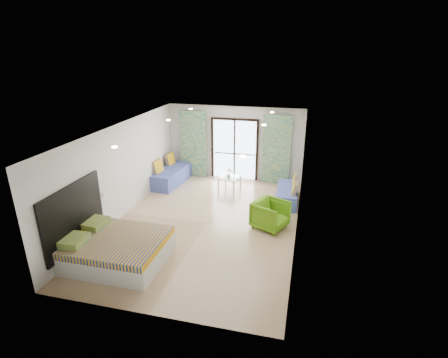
% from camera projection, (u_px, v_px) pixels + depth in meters
% --- Properties ---
extents(floor, '(5.00, 7.50, 0.01)m').
position_uv_depth(floor, '(206.00, 222.00, 9.92)').
color(floor, '#9E805E').
rests_on(floor, ground).
extents(ceiling, '(5.00, 7.50, 0.01)m').
position_uv_depth(ceiling, '(204.00, 129.00, 8.95)').
color(ceiling, silver).
rests_on(ceiling, ground).
extents(wall_back, '(5.00, 0.01, 2.70)m').
position_uv_depth(wall_back, '(235.00, 143.00, 12.84)').
color(wall_back, silver).
rests_on(wall_back, ground).
extents(wall_front, '(5.00, 0.01, 2.70)m').
position_uv_depth(wall_front, '(143.00, 253.00, 6.03)').
color(wall_front, silver).
rests_on(wall_front, ground).
extents(wall_left, '(0.01, 7.50, 2.70)m').
position_uv_depth(wall_left, '(122.00, 171.00, 9.99)').
color(wall_left, silver).
rests_on(wall_left, ground).
extents(wall_right, '(0.01, 7.50, 2.70)m').
position_uv_depth(wall_right, '(299.00, 186.00, 8.87)').
color(wall_right, silver).
rests_on(wall_right, ground).
extents(balcony_door, '(1.76, 0.08, 2.28)m').
position_uv_depth(balcony_door, '(235.00, 146.00, 12.84)').
color(balcony_door, black).
rests_on(balcony_door, floor).
extents(balcony_rail, '(1.52, 0.03, 0.04)m').
position_uv_depth(balcony_rail, '(234.00, 154.00, 12.96)').
color(balcony_rail, '#595451').
rests_on(balcony_rail, balcony_door).
extents(curtain_left, '(1.00, 0.10, 2.50)m').
position_uv_depth(curtain_left, '(193.00, 144.00, 13.05)').
color(curtain_left, white).
rests_on(curtain_left, floor).
extents(curtain_right, '(1.00, 0.10, 2.50)m').
position_uv_depth(curtain_right, '(276.00, 150.00, 12.36)').
color(curtain_right, white).
rests_on(curtain_right, floor).
extents(downlight_a, '(0.12, 0.12, 0.02)m').
position_uv_depth(downlight_a, '(115.00, 147.00, 7.46)').
color(downlight_a, '#FFE0B2').
rests_on(downlight_a, ceiling).
extents(downlight_b, '(0.12, 0.12, 0.02)m').
position_uv_depth(downlight_b, '(243.00, 156.00, 6.84)').
color(downlight_b, '#FFE0B2').
rests_on(downlight_b, ceiling).
extents(downlight_c, '(0.12, 0.12, 0.02)m').
position_uv_depth(downlight_c, '(168.00, 120.00, 10.18)').
color(downlight_c, '#FFE0B2').
rests_on(downlight_c, ceiling).
extents(downlight_d, '(0.12, 0.12, 0.02)m').
position_uv_depth(downlight_d, '(264.00, 125.00, 9.56)').
color(downlight_d, '#FFE0B2').
rests_on(downlight_d, ceiling).
extents(downlight_e, '(0.12, 0.12, 0.02)m').
position_uv_depth(downlight_e, '(191.00, 109.00, 12.00)').
color(downlight_e, '#FFE0B2').
rests_on(downlight_e, ceiling).
extents(downlight_f, '(0.12, 0.12, 0.02)m').
position_uv_depth(downlight_f, '(272.00, 112.00, 11.37)').
color(downlight_f, '#FFE0B2').
rests_on(downlight_f, ceiling).
extents(headboard, '(0.06, 2.10, 1.50)m').
position_uv_depth(headboard, '(74.00, 216.00, 8.00)').
color(headboard, black).
rests_on(headboard, floor).
extents(switch_plate, '(0.02, 0.10, 0.10)m').
position_uv_depth(switch_plate, '(104.00, 195.00, 9.14)').
color(switch_plate, silver).
rests_on(switch_plate, wall_left).
extents(bed, '(2.18, 1.78, 0.75)m').
position_uv_depth(bed, '(116.00, 249.00, 8.04)').
color(bed, silver).
rests_on(bed, floor).
extents(daybed_left, '(0.96, 2.06, 0.99)m').
position_uv_depth(daybed_left, '(171.00, 175.00, 12.67)').
color(daybed_left, '#4352A2').
rests_on(daybed_left, floor).
extents(daybed_right, '(0.71, 1.69, 0.82)m').
position_uv_depth(daybed_right, '(287.00, 194.00, 11.18)').
color(daybed_right, '#4352A2').
rests_on(daybed_right, floor).
extents(coffee_table, '(0.79, 0.79, 0.77)m').
position_uv_depth(coffee_table, '(230.00, 178.00, 12.12)').
color(coffee_table, silver).
rests_on(coffee_table, floor).
extents(vase, '(0.17, 0.17, 0.16)m').
position_uv_depth(vase, '(229.00, 175.00, 12.05)').
color(vase, white).
rests_on(vase, coffee_table).
extents(armchair, '(1.05, 1.08, 0.86)m').
position_uv_depth(armchair, '(270.00, 213.00, 9.50)').
color(armchair, '#548F12').
rests_on(armchair, floor).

